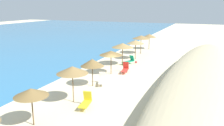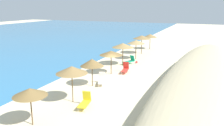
{
  "view_description": "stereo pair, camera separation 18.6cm",
  "coord_description": "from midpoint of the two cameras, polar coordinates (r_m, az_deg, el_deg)",
  "views": [
    {
      "loc": [
        -20.41,
        -8.09,
        7.09
      ],
      "look_at": [
        1.03,
        0.8,
        1.45
      ],
      "focal_mm": 37.84,
      "sensor_mm": 36.0,
      "label": 1
    },
    {
      "loc": [
        -20.34,
        -8.27,
        7.09
      ],
      "look_at": [
        1.03,
        0.8,
        1.45
      ],
      "focal_mm": 37.84,
      "sensor_mm": 36.0,
      "label": 2
    }
  ],
  "objects": [
    {
      "name": "dune_ridge",
      "position": [
        21.61,
        20.5,
        -3.42
      ],
      "size": [
        37.25,
        6.93,
        2.13
      ],
      "primitive_type": "ellipsoid",
      "rotation": [
        0.0,
        0.0,
        -0.03
      ],
      "color": "beige",
      "rests_on": "ground_plane"
    },
    {
      "name": "lounge_chair_1",
      "position": [
        25.58,
        3.0,
        -1.35
      ],
      "size": [
        1.59,
        0.88,
        1.16
      ],
      "rotation": [
        0.0,
        0.0,
        1.75
      ],
      "color": "red",
      "rests_on": "ground_plane"
    },
    {
      "name": "lounge_chair_4",
      "position": [
        17.12,
        -6.65,
        -9.23
      ],
      "size": [
        1.5,
        0.86,
        1.1
      ],
      "rotation": [
        0.0,
        0.0,
        1.76
      ],
      "color": "yellow",
      "rests_on": "ground_plane"
    },
    {
      "name": "ground_plane",
      "position": [
        23.07,
        0.63,
        -4.23
      ],
      "size": [
        160.0,
        160.0,
        0.0
      ],
      "primitive_type": "plane",
      "color": "beige"
    },
    {
      "name": "lounge_chair_0",
      "position": [
        29.41,
        3.93,
        0.58
      ],
      "size": [
        1.79,
        1.32,
        1.06
      ],
      "rotation": [
        0.0,
        0.0,
        1.12
      ],
      "color": "#199972",
      "rests_on": "ground_plane"
    },
    {
      "name": "beach_umbrella_2",
      "position": [
        14.85,
        -19.31,
        -6.72
      ],
      "size": [
        2.06,
        2.06,
        2.36
      ],
      "color": "brown",
      "rests_on": "ground_plane"
    },
    {
      "name": "beach_umbrella_3",
      "position": [
        17.56,
        -9.86,
        -1.66
      ],
      "size": [
        2.35,
        2.35,
        2.79
      ],
      "color": "brown",
      "rests_on": "ground_plane"
    },
    {
      "name": "beach_umbrella_9",
      "position": [
        39.83,
        8.88,
        6.54
      ],
      "size": [
        2.21,
        2.21,
        2.54
      ],
      "color": "brown",
      "rests_on": "ground_plane"
    },
    {
      "name": "lounge_chair_2",
      "position": [
        21.81,
        -2.68,
        -4.06
      ],
      "size": [
        1.59,
        1.08,
        1.1
      ],
      "rotation": [
        0.0,
        0.0,
        1.95
      ],
      "color": "white",
      "rests_on": "ground_plane"
    },
    {
      "name": "beach_umbrella_5",
      "position": [
        24.71,
        -0.45,
        2.44
      ],
      "size": [
        2.45,
        2.45,
        2.52
      ],
      "color": "brown",
      "rests_on": "ground_plane"
    },
    {
      "name": "beach_ball",
      "position": [
        30.06,
        5.68,
        0.24
      ],
      "size": [
        0.29,
        0.29,
        0.29
      ],
      "primitive_type": "sphere",
      "color": "red",
      "rests_on": "ground_plane"
    },
    {
      "name": "beach_umbrella_7",
      "position": [
        31.9,
        5.54,
        5.1
      ],
      "size": [
        2.34,
        2.34,
        2.62
      ],
      "color": "brown",
      "rests_on": "ground_plane"
    },
    {
      "name": "beach_umbrella_6",
      "position": [
        28.49,
        2.38,
        4.29
      ],
      "size": [
        2.61,
        2.61,
        2.72
      ],
      "color": "brown",
      "rests_on": "ground_plane"
    },
    {
      "name": "beach_umbrella_4",
      "position": [
        21.03,
        -5.05,
        0.11
      ],
      "size": [
        2.11,
        2.11,
        2.51
      ],
      "color": "brown",
      "rests_on": "ground_plane"
    },
    {
      "name": "beach_umbrella_8",
      "position": [
        35.71,
        6.91,
        6.24
      ],
      "size": [
        2.62,
        2.62,
        2.79
      ],
      "color": "brown",
      "rests_on": "ground_plane"
    }
  ]
}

